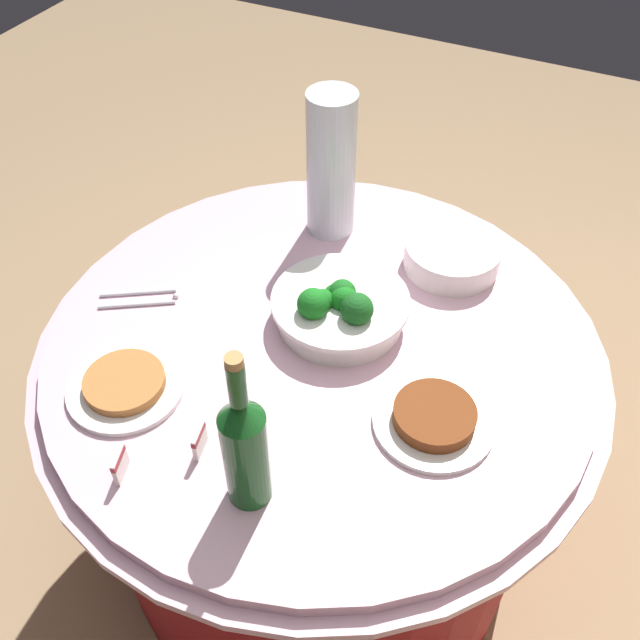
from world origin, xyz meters
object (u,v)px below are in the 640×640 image
Objects in this scene: label_placard_front at (199,440)px; food_plate_stir_fry at (434,418)px; plate_stack at (452,255)px; decorative_fruit_vase at (331,169)px; wine_bottle at (245,447)px; food_plate_peanuts at (125,385)px; broccoli_bowl at (339,308)px; label_placard_mid at (120,463)px; serving_tongs at (141,298)px.

food_plate_stir_fry is at bearing 123.58° from label_placard_front.
decorative_fruit_vase is (-0.01, -0.30, 0.13)m from plate_stack.
food_plate_peanuts is (-0.09, -0.32, -0.12)m from wine_bottle.
food_plate_peanuts is at bearing -40.30° from broccoli_bowl.
decorative_fruit_vase is 6.18× the size of label_placard_mid.
food_plate_stir_fry is (0.43, 0.11, -0.01)m from plate_stack.
label_placard_mid is at bearing 34.72° from food_plate_peanuts.
broccoli_bowl is 0.42m from serving_tongs.
label_placard_mid is (0.75, -0.33, 0.00)m from plate_stack.
broccoli_bowl reaches higher than food_plate_peanuts.
broccoli_bowl is 0.31m from food_plate_stir_fry.
food_plate_peanuts is at bearing 29.28° from serving_tongs.
serving_tongs is at bearing -129.91° from label_placard_front.
plate_stack is 0.95× the size of food_plate_peanuts.
wine_bottle reaches higher than food_plate_peanuts.
plate_stack reaches higher than label_placard_mid.
decorative_fruit_vase is 1.55× the size of food_plate_peanuts.
plate_stack is 0.95× the size of food_plate_stir_fry.
plate_stack is 0.33m from decorative_fruit_vase.
plate_stack reaches higher than label_placard_front.
wine_bottle is at bearing 106.70° from label_placard_mid.
food_plate_peanuts is (0.60, -0.43, -0.02)m from plate_stack.
food_plate_peanuts is (0.21, 0.12, 0.01)m from serving_tongs.
wine_bottle is at bearing -9.51° from plate_stack.
label_placard_mid is at bearing -43.61° from label_placard_front.
food_plate_peanuts is at bearing -145.28° from label_placard_mid.
serving_tongs is (0.12, -0.40, -0.04)m from broccoli_bowl.
wine_bottle reaches higher than serving_tongs.
label_placard_front is (-0.03, -0.12, -0.10)m from wine_bottle.
label_placard_mid reaches higher than food_plate_peanuts.
broccoli_bowl is 0.82× the size of decorative_fruit_vase.
food_plate_stir_fry is 0.41m from label_placard_front.
food_plate_peanuts is (0.61, -0.14, -0.15)m from decorative_fruit_vase.
wine_bottle is at bearing 74.44° from food_plate_peanuts.
plate_stack is 0.68m from serving_tongs.
wine_bottle is (0.69, -0.12, 0.10)m from plate_stack.
wine_bottle reaches higher than broccoli_bowl.
label_placard_mid is at bearing -20.15° from broccoli_bowl.
serving_tongs is at bearing -150.72° from food_plate_peanuts.
wine_bottle is 1.53× the size of food_plate_peanuts.
label_placard_mid is (0.06, -0.21, -0.10)m from wine_bottle.
label_placard_front is (0.27, 0.32, 0.03)m from serving_tongs.
decorative_fruit_vase is at bearing 177.80° from label_placard_mid.
broccoli_bowl is 5.09× the size of label_placard_mid.
label_placard_front is at bearing -19.66° from plate_stack.
serving_tongs is 2.90× the size of label_placard_front.
plate_stack is at bearing 144.23° from food_plate_peanuts.
label_placard_mid is (0.15, 0.11, 0.02)m from food_plate_peanuts.
plate_stack is 0.70m from label_placard_front.
food_plate_peanuts is at bearing -105.10° from label_placard_front.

